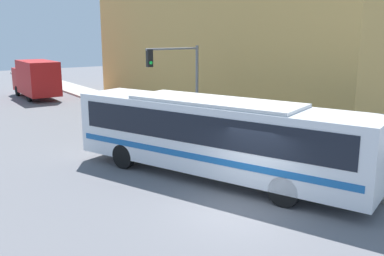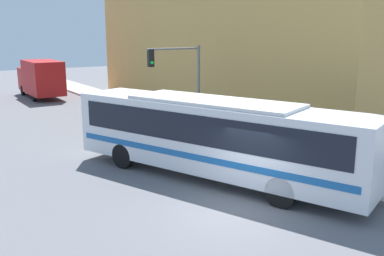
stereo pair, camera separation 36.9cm
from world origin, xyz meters
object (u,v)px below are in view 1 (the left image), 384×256
(fire_hydrant, at_px, (243,139))
(traffic_light_pole, at_px, (179,74))
(delivery_truck, at_px, (36,78))
(parking_meter, at_px, (201,118))
(city_bus, at_px, (214,133))
(pedestrian_near_corner, at_px, (265,127))

(fire_hydrant, bearing_deg, traffic_light_pole, 103.91)
(delivery_truck, relative_size, parking_meter, 5.75)
(city_bus, bearing_deg, traffic_light_pole, 46.98)
(delivery_truck, bearing_deg, fire_hydrant, -80.65)
(fire_hydrant, xyz_separation_m, parking_meter, (0.00, 3.55, 0.47))
(city_bus, xyz_separation_m, delivery_truck, (-0.05, 25.73, -0.07))
(parking_meter, xyz_separation_m, pedestrian_near_corner, (1.16, -3.88, 0.03))
(parking_meter, height_order, pedestrian_near_corner, pedestrian_near_corner)
(delivery_truck, relative_size, pedestrian_near_corner, 4.15)
(city_bus, height_order, pedestrian_near_corner, city_bus)
(delivery_truck, height_order, parking_meter, delivery_truck)
(pedestrian_near_corner, bearing_deg, fire_hydrant, 164.34)
(delivery_truck, distance_m, pedestrian_near_corner, 23.98)
(fire_hydrant, bearing_deg, parking_meter, 90.00)
(traffic_light_pole, height_order, parking_meter, traffic_light_pole)
(parking_meter, bearing_deg, delivery_truck, 101.01)
(pedestrian_near_corner, bearing_deg, traffic_light_pole, 116.06)
(traffic_light_pole, bearing_deg, parking_meter, -30.21)
(fire_hydrant, height_order, parking_meter, parking_meter)
(delivery_truck, relative_size, fire_hydrant, 9.45)
(fire_hydrant, xyz_separation_m, pedestrian_near_corner, (1.16, -0.33, 0.50))
(delivery_truck, xyz_separation_m, traffic_light_pole, (2.78, -18.97, 1.72))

